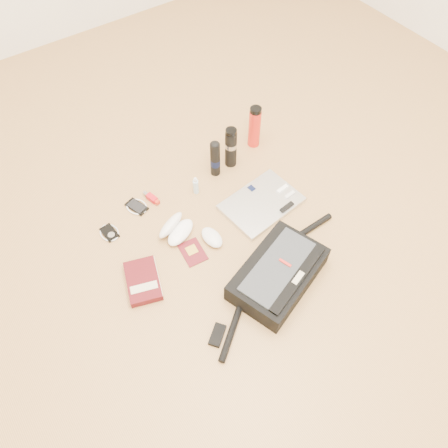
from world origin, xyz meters
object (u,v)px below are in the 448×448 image
Objects in this scene: thermos_red at (255,127)px; thermos_black at (231,147)px; messenger_bag at (278,274)px; book at (143,281)px; laptop at (262,203)px.

thermos_black is at bearing -165.59° from thermos_red.
thermos_black is (0.23, 0.66, 0.06)m from messenger_bag.
thermos_black is 0.96× the size of thermos_red.
thermos_red reaches higher than thermos_black.
thermos_black reaches higher than book.
thermos_black reaches higher than messenger_bag.
thermos_red is (0.18, 0.05, 0.00)m from thermos_black.
laptop is 0.43m from thermos_red.
laptop is at bearing -96.64° from thermos_black.
thermos_black is at bearing 45.24° from book.
thermos_red is at bearing 52.21° from laptop.
messenger_bag is at bearing -124.86° from laptop.
thermos_red reaches higher than messenger_bag.
messenger_bag reaches higher than laptop.
book is (-0.66, -0.05, 0.01)m from laptop.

